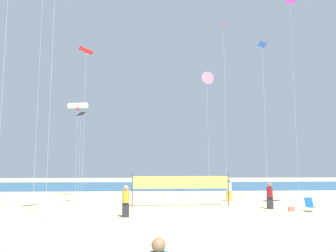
% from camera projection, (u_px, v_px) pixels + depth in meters
% --- Properties ---
extents(ground_plane, '(120.00, 120.00, 0.00)m').
position_uv_depth(ground_plane, '(186.00, 230.00, 15.29)').
color(ground_plane, beige).
extents(ocean_band, '(120.00, 20.00, 0.01)m').
position_uv_depth(ocean_band, '(162.00, 186.00, 47.46)').
color(ocean_band, '#28608C').
rests_on(ocean_band, ground).
extents(beachgoer_white_shirt, '(0.42, 0.42, 1.86)m').
position_uv_depth(beachgoer_white_shirt, '(229.00, 189.00, 27.40)').
color(beachgoer_white_shirt, gold).
rests_on(beachgoer_white_shirt, ground).
extents(beachgoer_maroon_shirt, '(0.41, 0.41, 1.78)m').
position_uv_depth(beachgoer_maroon_shirt, '(270.00, 195.00, 22.63)').
color(beachgoer_maroon_shirt, '#2D2D33').
rests_on(beachgoer_maroon_shirt, ground).
extents(beachgoer_mustard_shirt, '(0.42, 0.42, 1.83)m').
position_uv_depth(beachgoer_mustard_shirt, '(126.00, 200.00, 19.12)').
color(beachgoer_mustard_shirt, '#2D2D33').
rests_on(beachgoer_mustard_shirt, ground).
extents(folding_beach_chair, '(0.52, 0.65, 0.89)m').
position_uv_depth(folding_beach_chair, '(310.00, 204.00, 21.29)').
color(folding_beach_chair, '#1959B2').
rests_on(folding_beach_chair, ground).
extents(volleyball_net, '(7.17, 0.17, 2.40)m').
position_uv_depth(volleyball_net, '(181.00, 184.00, 24.16)').
color(volleyball_net, '#4C4C51').
rests_on(volleyball_net, ground).
extents(beach_handbag, '(0.38, 0.19, 0.30)m').
position_uv_depth(beach_handbag, '(291.00, 209.00, 21.39)').
color(beach_handbag, '#EA7260').
rests_on(beach_handbag, ground).
extents(kite_blue_diamond, '(0.88, 0.88, 13.47)m').
position_uv_depth(kite_blue_diamond, '(263.00, 46.00, 27.94)').
color(kite_blue_diamond, silver).
rests_on(kite_blue_diamond, ground).
extents(kite_red_diamond, '(0.63, 0.63, 16.59)m').
position_uv_depth(kite_red_diamond, '(224.00, 34.00, 31.69)').
color(kite_red_diamond, silver).
rests_on(kite_red_diamond, ground).
extents(kite_pink_delta, '(1.40, 0.57, 13.07)m').
position_uv_depth(kite_pink_delta, '(207.00, 78.00, 35.68)').
color(kite_pink_delta, silver).
rests_on(kite_pink_delta, ground).
extents(kite_black_diamond, '(0.67, 0.66, 7.21)m').
position_uv_depth(kite_black_diamond, '(81.00, 114.00, 25.52)').
color(kite_black_diamond, silver).
rests_on(kite_black_diamond, ground).
extents(kite_red_tube, '(1.06, 1.35, 13.36)m').
position_uv_depth(kite_red_tube, '(86.00, 51.00, 29.28)').
color(kite_red_tube, silver).
rests_on(kite_red_tube, ground).
extents(kite_white_tube, '(2.04, 0.95, 9.09)m').
position_uv_depth(kite_white_tube, '(78.00, 106.00, 32.39)').
color(kite_white_tube, silver).
rests_on(kite_white_tube, ground).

